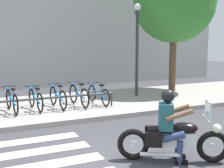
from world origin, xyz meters
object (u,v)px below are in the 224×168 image
at_px(bicycle_1, 12,101).
at_px(bicycle_2, 36,99).
at_px(bicycle_3, 58,97).
at_px(bike_rack, 51,99).
at_px(motorcycle, 173,139).
at_px(bicycle_5, 98,94).
at_px(bicycle_4, 79,95).
at_px(rider, 170,120).
at_px(tree_near_rack, 174,2).
at_px(street_lamp, 137,41).

bearing_deg(bicycle_1, bicycle_2, 0.03).
height_order(bicycle_3, bike_rack, bicycle_3).
bearing_deg(bicycle_1, motorcycle, -64.90).
relative_size(bicycle_2, bicycle_5, 0.96).
xyz_separation_m(bicycle_3, bicycle_5, (1.47, 0.00, -0.02)).
distance_m(bicycle_3, bicycle_4, 0.73).
distance_m(rider, tree_near_rack, 8.50).
relative_size(motorcycle, bicycle_4, 1.18).
distance_m(bike_rack, street_lamp, 4.49).
bearing_deg(bicycle_1, bike_rack, -26.70).
distance_m(rider, bicycle_1, 5.57).
height_order(bicycle_4, bike_rack, bicycle_4).
height_order(bicycle_4, tree_near_rack, tree_near_rack).
height_order(bicycle_5, bike_rack, bicycle_5).
height_order(bicycle_3, bicycle_4, bicycle_4).
bearing_deg(bicycle_5, bicycle_2, -179.98).
bearing_deg(bicycle_1, bicycle_5, 0.02).
height_order(bicycle_1, bicycle_3, bicycle_3).
height_order(bicycle_2, street_lamp, street_lamp).
bearing_deg(bike_rack, bicycle_5, 16.83).
relative_size(street_lamp, tree_near_rack, 0.66).
relative_size(bicycle_1, bicycle_4, 1.01).
bearing_deg(bicycle_3, bicycle_2, 179.95).
height_order(motorcycle, bicycle_3, motorcycle).
bearing_deg(street_lamp, bicycle_3, -166.30).
bearing_deg(bicycle_5, street_lamp, 22.72).
relative_size(bicycle_2, bicycle_4, 0.95).
bearing_deg(bicycle_4, bicycle_2, 179.97).
bearing_deg(motorcycle, bicycle_2, 107.97).
xyz_separation_m(bicycle_1, bicycle_3, (1.47, -0.00, 0.00)).
distance_m(bicycle_3, tree_near_rack, 6.70).
xyz_separation_m(street_lamp, tree_near_rack, (2.05, 0.40, 1.68)).
xyz_separation_m(rider, bike_rack, (-1.22, 4.50, -0.26)).
height_order(rider, bicycle_4, rider).
relative_size(bicycle_3, bicycle_4, 0.97).
height_order(bicycle_1, bike_rack, bicycle_1).
height_order(rider, bicycle_1, rider).
xyz_separation_m(rider, street_lamp, (2.65, 5.91, 1.52)).
relative_size(bike_rack, street_lamp, 1.12).
bearing_deg(tree_near_rack, bike_rack, -163.03).
xyz_separation_m(bicycle_4, bike_rack, (-1.10, -0.55, 0.06)).
xyz_separation_m(bicycle_1, bike_rack, (1.10, -0.55, 0.07)).
relative_size(bicycle_5, tree_near_rack, 0.28).
xyz_separation_m(motorcycle, street_lamp, (2.59, 5.95, 1.89)).
relative_size(bicycle_5, bike_rack, 0.38).
xyz_separation_m(rider, bicycle_2, (-1.59, 5.06, -0.33)).
xyz_separation_m(motorcycle, bike_rack, (-1.29, 4.54, 0.11)).
distance_m(bike_rack, tree_near_rack, 7.09).
bearing_deg(rider, bicycle_5, 83.07).
distance_m(motorcycle, street_lamp, 6.76).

